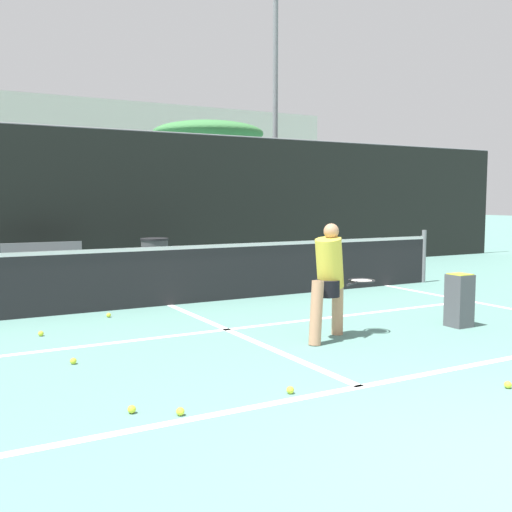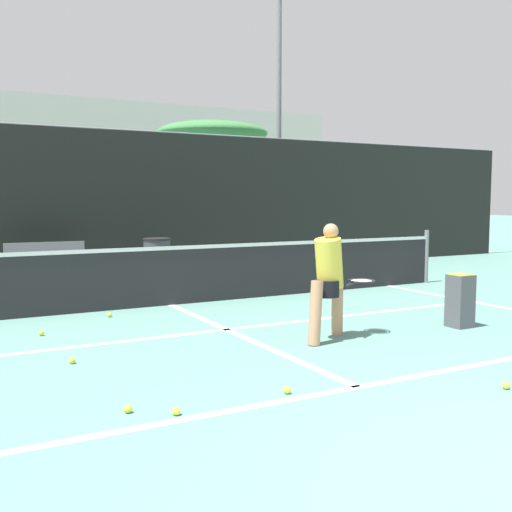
% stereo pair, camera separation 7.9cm
% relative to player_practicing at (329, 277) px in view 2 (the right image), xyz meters
% --- Properties ---
extents(court_baseline_near, '(11.00, 0.10, 0.01)m').
position_rel_player_practicing_xyz_m(court_baseline_near, '(-0.87, -1.68, -0.75)').
color(court_baseline_near, white).
rests_on(court_baseline_near, ground).
extents(court_service_line, '(8.25, 0.10, 0.01)m').
position_rel_player_practicing_xyz_m(court_service_line, '(-0.87, 1.05, -0.75)').
color(court_service_line, white).
rests_on(court_service_line, ground).
extents(court_center_mark, '(0.10, 4.80, 0.01)m').
position_rel_player_practicing_xyz_m(court_center_mark, '(-0.87, 0.72, -0.75)').
color(court_center_mark, white).
rests_on(court_center_mark, ground).
extents(court_sideline_right, '(0.10, 5.80, 0.01)m').
position_rel_player_practicing_xyz_m(court_sideline_right, '(3.64, 0.72, -0.75)').
color(court_sideline_right, white).
rests_on(court_sideline_right, ground).
extents(net, '(11.09, 0.09, 1.07)m').
position_rel_player_practicing_xyz_m(net, '(-0.87, 3.13, -0.24)').
color(net, slate).
rests_on(net, ground).
extents(fence_back, '(24.00, 0.06, 3.22)m').
position_rel_player_practicing_xyz_m(fence_back, '(-0.87, 7.10, 0.85)').
color(fence_back, black).
rests_on(fence_back, ground).
extents(player_practicing, '(1.19, 0.55, 1.41)m').
position_rel_player_practicing_xyz_m(player_practicing, '(0.00, 0.00, 0.00)').
color(player_practicing, tan).
rests_on(player_practicing, ground).
extents(tennis_ball_scattered_0, '(0.07, 0.07, 0.07)m').
position_rel_player_practicing_xyz_m(tennis_ball_scattered_0, '(-2.56, -1.56, -0.72)').
color(tennis_ball_scattered_0, '#D1E033').
rests_on(tennis_ball_scattered_0, ground).
extents(tennis_ball_scattered_2, '(0.07, 0.07, 0.07)m').
position_rel_player_practicing_xyz_m(tennis_ball_scattered_2, '(-3.05, 1.84, -0.72)').
color(tennis_ball_scattered_2, '#D1E033').
rests_on(tennis_ball_scattered_2, ground).
extents(tennis_ball_scattered_3, '(0.07, 0.07, 0.07)m').
position_rel_player_practicing_xyz_m(tennis_ball_scattered_3, '(-1.99, 2.61, -0.72)').
color(tennis_ball_scattered_3, '#D1E033').
rests_on(tennis_ball_scattered_3, ground).
extents(tennis_ball_scattered_4, '(0.07, 0.07, 0.07)m').
position_rel_player_practicing_xyz_m(tennis_ball_scattered_4, '(-2.97, 0.35, -0.72)').
color(tennis_ball_scattered_4, '#D1E033').
rests_on(tennis_ball_scattered_4, ground).
extents(tennis_ball_scattered_5, '(0.07, 0.07, 0.07)m').
position_rel_player_practicing_xyz_m(tennis_ball_scattered_5, '(-1.52, -1.53, -0.72)').
color(tennis_ball_scattered_5, '#D1E033').
rests_on(tennis_ball_scattered_5, ground).
extents(tennis_ball_scattered_8, '(0.07, 0.07, 0.07)m').
position_rel_player_practicing_xyz_m(tennis_ball_scattered_8, '(-2.88, -1.33, -0.72)').
color(tennis_ball_scattered_8, '#D1E033').
rests_on(tennis_ball_scattered_8, ground).
extents(tennis_ball_scattered_9, '(0.07, 0.07, 0.07)m').
position_rel_player_practicing_xyz_m(tennis_ball_scattered_9, '(0.27, -2.35, -0.72)').
color(tennis_ball_scattered_9, '#D1E033').
rests_on(tennis_ball_scattered_9, ground).
extents(ball_hopper, '(0.28, 0.28, 0.71)m').
position_rel_player_practicing_xyz_m(ball_hopper, '(1.93, -0.27, -0.38)').
color(ball_hopper, '#4C4C51').
rests_on(ball_hopper, ground).
extents(courtside_bench, '(1.52, 0.45, 0.86)m').
position_rel_player_practicing_xyz_m(courtside_bench, '(-2.28, 6.22, -0.29)').
color(courtside_bench, slate).
rests_on(courtside_bench, ground).
extents(trash_bin, '(0.58, 0.58, 0.89)m').
position_rel_player_practicing_xyz_m(trash_bin, '(-0.11, 5.97, -0.31)').
color(trash_bin, '#3F3F42').
rests_on(trash_bin, ground).
extents(parked_car, '(1.87, 4.51, 1.34)m').
position_rel_player_practicing_xyz_m(parked_car, '(3.95, 10.20, -0.19)').
color(parked_car, '#B7B7BC').
rests_on(parked_car, ground).
extents(floodlight_mast, '(1.10, 0.24, 9.30)m').
position_rel_player_practicing_xyz_m(floodlight_mast, '(5.43, 10.39, 5.08)').
color(floodlight_mast, slate).
rests_on(floodlight_mast, ground).
extents(tree_west, '(4.21, 4.21, 4.63)m').
position_rel_player_practicing_xyz_m(tree_west, '(5.33, 15.19, 3.38)').
color(tree_west, brown).
rests_on(tree_west, ground).
extents(building_far, '(36.00, 2.40, 6.78)m').
position_rel_player_practicing_xyz_m(building_far, '(-0.87, 26.17, 2.64)').
color(building_far, beige).
rests_on(building_far, ground).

